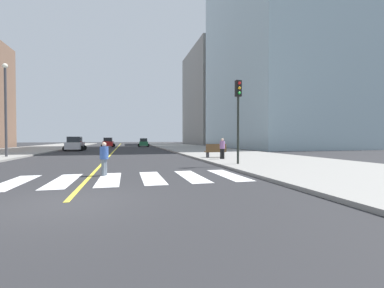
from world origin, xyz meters
TOP-DOWN VIEW (x-y plane):
  - ground_plane at (0.00, 0.00)m, footprint 220.00×220.00m
  - sidewalk_kerb_east at (12.20, 20.00)m, footprint 10.00×120.00m
  - crosswalk_paint at (0.00, 4.00)m, footprint 13.50×4.00m
  - lane_divider_paint at (0.00, 40.00)m, footprint 0.16×80.00m
  - office_tower_glass at (29.44, 37.26)m, footprint 20.00×28.00m
  - parking_garage_concrete at (28.44, 65.32)m, footprint 18.00×24.00m
  - car_silver_nearest at (-5.28, 31.90)m, footprint 2.73×4.36m
  - car_red_second at (-1.80, 46.62)m, footprint 2.56×4.11m
  - car_green_third at (5.05, 47.40)m, footprint 2.46×3.85m
  - traffic_light_near_corner at (8.38, 7.60)m, footprint 0.36×0.41m
  - park_bench at (8.81, 13.15)m, footprint 1.83×0.66m
  - pedestrian_crossing at (0.61, 5.18)m, footprint 0.39×0.39m
  - pedestrian_waiting_east at (8.80, 11.53)m, footprint 0.39×0.39m
  - street_lamp at (-8.49, 18.45)m, footprint 0.44×0.44m

SIDE VIEW (x-z plane):
  - ground_plane at x=0.00m, z-range 0.00..0.00m
  - lane_divider_paint at x=0.00m, z-range 0.00..0.01m
  - crosswalk_paint at x=0.00m, z-range 0.00..0.01m
  - sidewalk_kerb_east at x=12.20m, z-range 0.00..0.15m
  - park_bench at x=8.81m, z-range 0.13..1.25m
  - car_green_third at x=5.05m, z-range -0.05..1.64m
  - car_red_second at x=-1.80m, z-range -0.06..1.77m
  - pedestrian_crossing at x=0.61m, z-range 0.08..1.65m
  - car_silver_nearest at x=-5.28m, z-range -0.06..1.88m
  - pedestrian_waiting_east at x=8.80m, z-range 0.23..1.81m
  - traffic_light_near_corner at x=8.38m, z-range 1.18..6.37m
  - street_lamp at x=-8.49m, z-range 0.83..8.87m
  - parking_garage_concrete at x=28.44m, z-range 0.00..26.64m
  - office_tower_glass at x=29.44m, z-range 0.00..52.37m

